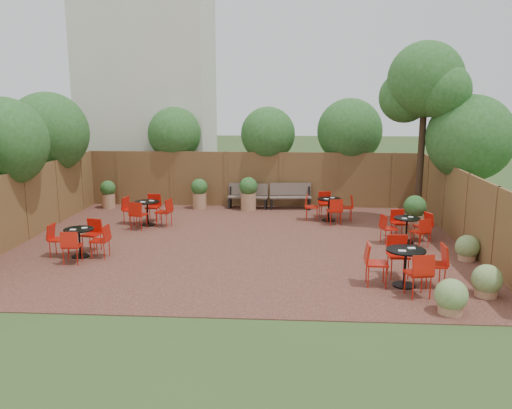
{
  "coord_description": "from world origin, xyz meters",
  "views": [
    {
      "loc": [
        1.35,
        -13.95,
        3.99
      ],
      "look_at": [
        0.4,
        0.5,
        1.0
      ],
      "focal_mm": 37.14,
      "sensor_mm": 36.0,
      "label": 1
    }
  ],
  "objects": [
    {
      "name": "courtyard_tree",
      "position": [
        5.3,
        2.39,
        4.26
      ],
      "size": [
        2.5,
        2.4,
        5.56
      ],
      "rotation": [
        0.0,
        0.0,
        -0.2
      ],
      "color": "black",
      "rests_on": "courtyard_paving"
    },
    {
      "name": "bistro_tables",
      "position": [
        0.86,
        -0.1,
        0.46
      ],
      "size": [
        9.92,
        7.53,
        0.93
      ],
      "color": "black",
      "rests_on": "courtyard_paving"
    },
    {
      "name": "courtyard_paving",
      "position": [
        0.0,
        0.0,
        0.01
      ],
      "size": [
        12.0,
        10.0,
        0.02
      ],
      "primitive_type": "cube",
      "color": "#3A1D17",
      "rests_on": "ground"
    },
    {
      "name": "overhang_foliage",
      "position": [
        -1.96,
        2.3,
        2.73
      ],
      "size": [
        15.81,
        10.73,
        2.65
      ],
      "color": "#21531B",
      "rests_on": "ground"
    },
    {
      "name": "park_bench_left",
      "position": [
        -0.16,
        4.62,
        0.47
      ],
      "size": [
        1.45,
        0.57,
        0.88
      ],
      "rotation": [
        0.0,
        0.0,
        -0.08
      ],
      "color": "brown",
      "rests_on": "courtyard_paving"
    },
    {
      "name": "ground",
      "position": [
        0.0,
        0.0,
        0.0
      ],
      "size": [
        80.0,
        80.0,
        0.0
      ],
      "primitive_type": "plane",
      "color": "#354F23",
      "rests_on": "ground"
    },
    {
      "name": "planters",
      "position": [
        0.06,
        3.38,
        0.62
      ],
      "size": [
        10.68,
        3.88,
        1.17
      ],
      "color": "#A07250",
      "rests_on": "courtyard_paving"
    },
    {
      "name": "low_shrubs",
      "position": [
        5.09,
        -3.17,
        0.33
      ],
      "size": [
        1.95,
        3.93,
        0.66
      ],
      "color": "#A07250",
      "rests_on": "courtyard_paving"
    },
    {
      "name": "fence_left",
      "position": [
        -6.0,
        0.0,
        1.0
      ],
      "size": [
        0.08,
        10.0,
        2.0
      ],
      "primitive_type": "cube",
      "color": "brown",
      "rests_on": "ground"
    },
    {
      "name": "neighbour_building",
      "position": [
        -4.5,
        8.0,
        4.0
      ],
      "size": [
        5.0,
        4.0,
        8.0
      ],
      "primitive_type": "cube",
      "color": "beige",
      "rests_on": "ground"
    },
    {
      "name": "fence_back",
      "position": [
        0.0,
        5.0,
        1.0
      ],
      "size": [
        12.0,
        0.08,
        2.0
      ],
      "primitive_type": "cube",
      "color": "brown",
      "rests_on": "ground"
    },
    {
      "name": "fence_right",
      "position": [
        6.0,
        0.0,
        1.0
      ],
      "size": [
        0.08,
        10.0,
        2.0
      ],
      "primitive_type": "cube",
      "color": "brown",
      "rests_on": "ground"
    },
    {
      "name": "park_bench_right",
      "position": [
        1.35,
        4.62,
        0.49
      ],
      "size": [
        1.51,
        0.63,
        0.91
      ],
      "rotation": [
        0.0,
        0.0,
        0.1
      ],
      "color": "brown",
      "rests_on": "courtyard_paving"
    }
  ]
}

